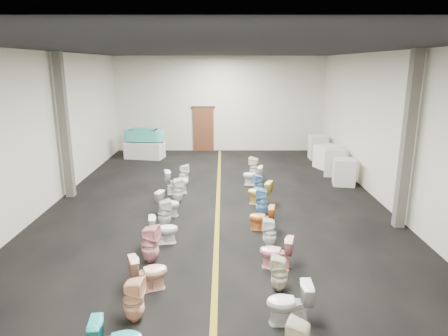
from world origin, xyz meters
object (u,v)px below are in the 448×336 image
at_px(appliance_crate_d, 318,147).
at_px(toilet_left_2, 149,272).
at_px(toilet_right_2, 280,273).
at_px(toilet_left_3, 150,244).
at_px(toilet_left_4, 163,229).
at_px(toilet_left_8, 177,182).
at_px(toilet_right_6, 262,202).
at_px(toilet_right_7, 260,193).
at_px(toilet_left_7, 177,190).
at_px(appliance_crate_a, 344,172).
at_px(toilet_left_1, 134,300).
at_px(toilet_left_6, 168,204).
at_px(appliance_crate_c, 327,157).
at_px(toilet_left_9, 184,175).
at_px(toilet_right_3, 276,252).
at_px(toilet_right_5, 262,218).
at_px(bathtub, 144,135).
at_px(toilet_right_4, 270,233).
at_px(toilet_right_10, 254,168).
at_px(display_table, 145,150).
at_px(toilet_right_1, 289,303).
at_px(appliance_crate_b, 335,162).
at_px(toilet_right_9, 253,175).
at_px(toilet_left_5, 164,213).
at_px(toilet_right_8, 259,185).

bearing_deg(appliance_crate_d, toilet_left_2, -117.73).
bearing_deg(toilet_right_2, toilet_left_3, -99.59).
relative_size(toilet_left_2, toilet_right_2, 1.02).
relative_size(toilet_left_4, toilet_left_8, 0.87).
distance_m(toilet_right_6, toilet_right_7, 0.90).
bearing_deg(toilet_left_4, toilet_left_7, -9.62).
distance_m(appliance_crate_a, toilet_left_1, 9.58).
bearing_deg(toilet_left_6, appliance_crate_c, -29.45).
xyz_separation_m(toilet_left_2, toilet_left_9, (0.02, 6.74, 0.01)).
distance_m(appliance_crate_d, toilet_right_3, 10.40).
bearing_deg(toilet_right_5, bathtub, -139.40).
distance_m(toilet_left_3, toilet_right_4, 2.74).
bearing_deg(toilet_right_10, toilet_left_3, -0.63).
xyz_separation_m(display_table, toilet_right_6, (4.63, -7.07, 0.03)).
relative_size(appliance_crate_a, toilet_right_1, 1.24).
height_order(appliance_crate_b, toilet_right_9, appliance_crate_b).
relative_size(toilet_left_3, toilet_right_5, 1.27).
height_order(appliance_crate_c, toilet_left_4, appliance_crate_c).
height_order(bathtub, toilet_right_3, bathtub).
bearing_deg(toilet_right_7, toilet_left_8, -89.66).
bearing_deg(appliance_crate_c, toilet_right_3, -110.80).
bearing_deg(toilet_right_9, appliance_crate_d, 155.38).
relative_size(toilet_left_1, toilet_left_2, 1.08).
xyz_separation_m(toilet_left_6, toilet_right_4, (2.62, -2.00, 0.01)).
height_order(bathtub, toilet_left_2, bathtub).
xyz_separation_m(appliance_crate_c, toilet_right_5, (-3.25, -6.29, -0.13)).
height_order(toilet_left_5, toilet_right_8, toilet_left_5).
xyz_separation_m(toilet_left_2, toilet_right_1, (2.46, -1.03, 0.01)).
distance_m(toilet_left_6, toilet_right_6, 2.63).
bearing_deg(toilet_left_3, bathtub, 21.15).
bearing_deg(bathtub, toilet_right_10, -27.44).
distance_m(toilet_left_6, toilet_right_4, 3.30).
bearing_deg(bathtub, toilet_left_2, -71.45).
bearing_deg(appliance_crate_d, bathtub, 178.92).
bearing_deg(toilet_right_6, display_table, -142.83).
bearing_deg(toilet_left_3, appliance_crate_d, -21.31).
relative_size(toilet_right_2, toilet_right_4, 1.00).
distance_m(toilet_right_1, toilet_right_9, 7.72).
relative_size(appliance_crate_c, toilet_left_4, 1.35).
bearing_deg(toilet_left_5, toilet_right_2, -159.58).
relative_size(appliance_crate_b, toilet_left_1, 1.32).
xyz_separation_m(toilet_left_3, toilet_right_2, (2.61, -1.12, -0.07)).
height_order(toilet_left_6, toilet_right_6, toilet_right_6).
height_order(appliance_crate_d, toilet_right_9, appliance_crate_d).
distance_m(appliance_crate_a, toilet_left_3, 8.10).
relative_size(toilet_right_1, toilet_right_7, 0.99).
height_order(bathtub, toilet_left_3, bathtub).
xyz_separation_m(toilet_left_1, toilet_left_3, (-0.09, 2.04, 0.03)).
bearing_deg(toilet_left_4, toilet_left_3, 161.70).
height_order(appliance_crate_c, toilet_right_5, appliance_crate_c).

